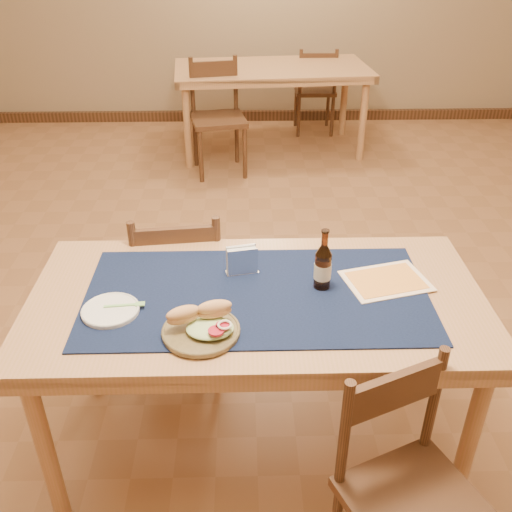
{
  "coord_description": "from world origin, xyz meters",
  "views": [
    {
      "loc": [
        -0.04,
        -2.44,
        1.91
      ],
      "look_at": [
        0.0,
        -0.7,
        0.85
      ],
      "focal_mm": 40.0,
      "sensor_mm": 36.0,
      "label": 1
    }
  ],
  "objects_px": {
    "chair_main_near": "(410,493)",
    "napkin_holder": "(242,261)",
    "main_table": "(257,314)",
    "back_table": "(272,76)",
    "chair_main_far": "(180,285)",
    "beer_bottle": "(323,266)",
    "sandwich_plate": "(203,326)"
  },
  "relations": [
    {
      "from": "chair_main_far",
      "to": "chair_main_near",
      "type": "height_order",
      "value": "chair_main_far"
    },
    {
      "from": "back_table",
      "to": "sandwich_plate",
      "type": "height_order",
      "value": "sandwich_plate"
    },
    {
      "from": "chair_main_near",
      "to": "back_table",
      "type": "bearing_deg",
      "value": 93.19
    },
    {
      "from": "main_table",
      "to": "napkin_holder",
      "type": "relative_size",
      "value": 12.7
    },
    {
      "from": "main_table",
      "to": "chair_main_near",
      "type": "bearing_deg",
      "value": -52.23
    },
    {
      "from": "back_table",
      "to": "chair_main_near",
      "type": "height_order",
      "value": "chair_main_near"
    },
    {
      "from": "main_table",
      "to": "beer_bottle",
      "type": "height_order",
      "value": "beer_bottle"
    },
    {
      "from": "chair_main_far",
      "to": "napkin_holder",
      "type": "xyz_separation_m",
      "value": [
        0.29,
        -0.38,
        0.36
      ]
    },
    {
      "from": "back_table",
      "to": "beer_bottle",
      "type": "distance_m",
      "value": 3.37
    },
    {
      "from": "beer_bottle",
      "to": "back_table",
      "type": "bearing_deg",
      "value": 90.21
    },
    {
      "from": "sandwich_plate",
      "to": "chair_main_near",
      "type": "bearing_deg",
      "value": -30.25
    },
    {
      "from": "chair_main_far",
      "to": "chair_main_near",
      "type": "relative_size",
      "value": 1.04
    },
    {
      "from": "back_table",
      "to": "beer_bottle",
      "type": "xyz_separation_m",
      "value": [
        0.01,
        -3.37,
        0.17
      ]
    },
    {
      "from": "back_table",
      "to": "chair_main_near",
      "type": "bearing_deg",
      "value": -86.81
    },
    {
      "from": "chair_main_far",
      "to": "napkin_holder",
      "type": "distance_m",
      "value": 0.6
    },
    {
      "from": "chair_main_near",
      "to": "chair_main_far",
      "type": "bearing_deg",
      "value": 125.56
    },
    {
      "from": "chair_main_near",
      "to": "beer_bottle",
      "type": "relative_size",
      "value": 3.58
    },
    {
      "from": "chair_main_near",
      "to": "sandwich_plate",
      "type": "relative_size",
      "value": 3.28
    },
    {
      "from": "chair_main_far",
      "to": "sandwich_plate",
      "type": "distance_m",
      "value": 0.82
    },
    {
      "from": "beer_bottle",
      "to": "napkin_holder",
      "type": "distance_m",
      "value": 0.3
    },
    {
      "from": "back_table",
      "to": "chair_main_near",
      "type": "distance_m",
      "value": 3.99
    },
    {
      "from": "chair_main_near",
      "to": "napkin_holder",
      "type": "height_order",
      "value": "napkin_holder"
    },
    {
      "from": "main_table",
      "to": "sandwich_plate",
      "type": "relative_size",
      "value": 6.39
    },
    {
      "from": "main_table",
      "to": "back_table",
      "type": "bearing_deg",
      "value": 86.31
    },
    {
      "from": "back_table",
      "to": "sandwich_plate",
      "type": "distance_m",
      "value": 3.64
    },
    {
      "from": "chair_main_far",
      "to": "napkin_holder",
      "type": "height_order",
      "value": "napkin_holder"
    },
    {
      "from": "main_table",
      "to": "beer_bottle",
      "type": "relative_size",
      "value": 6.97
    },
    {
      "from": "main_table",
      "to": "chair_main_near",
      "type": "distance_m",
      "value": 0.76
    },
    {
      "from": "chair_main_near",
      "to": "napkin_holder",
      "type": "distance_m",
      "value": 0.94
    },
    {
      "from": "main_table",
      "to": "back_table",
      "type": "relative_size",
      "value": 0.93
    },
    {
      "from": "main_table",
      "to": "sandwich_plate",
      "type": "bearing_deg",
      "value": -130.21
    },
    {
      "from": "main_table",
      "to": "beer_bottle",
      "type": "xyz_separation_m",
      "value": [
        0.23,
        0.04,
        0.17
      ]
    }
  ]
}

